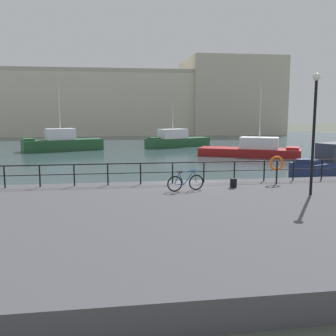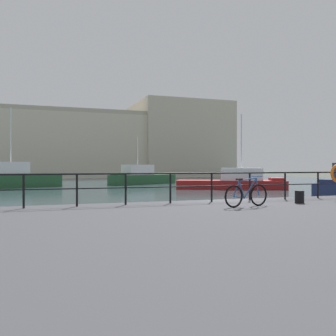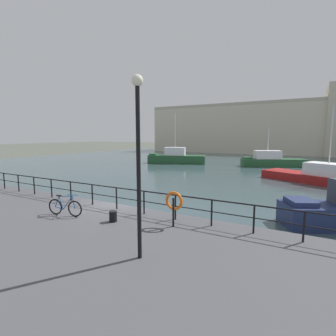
# 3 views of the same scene
# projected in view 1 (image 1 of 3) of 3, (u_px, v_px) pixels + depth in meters

# --- Properties ---
(ground_plane) EXTENTS (240.00, 240.00, 0.00)m
(ground_plane) POSITION_uv_depth(u_px,v_px,m) (187.00, 194.00, 20.66)
(ground_plane) COLOR #4C5147
(water_basin) EXTENTS (80.00, 60.00, 0.01)m
(water_basin) POSITION_uv_depth(u_px,v_px,m) (141.00, 145.00, 50.23)
(water_basin) COLOR #33474C
(water_basin) RESTS_ON ground_plane
(quay_promenade) EXTENTS (56.00, 13.00, 0.74)m
(quay_promenade) POSITION_uv_depth(u_px,v_px,m) (222.00, 221.00, 14.25)
(quay_promenade) COLOR #47474C
(quay_promenade) RESTS_ON ground_plane
(harbor_building) EXTENTS (57.10, 17.11, 14.41)m
(harbor_building) POSITION_uv_depth(u_px,v_px,m) (161.00, 103.00, 76.67)
(harbor_building) COLOR beige
(harbor_building) RESTS_ON ground_plane
(moored_small_launch) EXTENTS (8.49, 5.43, 5.27)m
(moored_small_launch) POSITION_uv_depth(u_px,v_px,m) (176.00, 140.00, 48.05)
(moored_small_launch) COLOR #23512D
(moored_small_launch) RESTS_ON water_basin
(moored_cabin_cruiser) EXTENTS (9.80, 6.70, 6.69)m
(moored_cabin_cruiser) POSITION_uv_depth(u_px,v_px,m) (253.00, 150.00, 37.94)
(moored_cabin_cruiser) COLOR maroon
(moored_cabin_cruiser) RESTS_ON water_basin
(moored_green_narrowboat) EXTENTS (8.91, 5.12, 7.52)m
(moored_green_narrowboat) POSITION_uv_depth(u_px,v_px,m) (62.00, 143.00, 43.39)
(moored_green_narrowboat) COLOR #23512D
(moored_green_narrowboat) RESTS_ON water_basin
(quay_railing) EXTENTS (22.55, 0.07, 1.08)m
(quay_railing) POSITION_uv_depth(u_px,v_px,m) (173.00, 169.00, 19.59)
(quay_railing) COLOR black
(quay_railing) RESTS_ON quay_promenade
(parked_bicycle) EXTENTS (1.75, 0.39, 0.98)m
(parked_bicycle) POSITION_uv_depth(u_px,v_px,m) (186.00, 182.00, 17.79)
(parked_bicycle) COLOR black
(parked_bicycle) RESTS_ON quay_promenade
(mooring_bollard) EXTENTS (0.32, 0.32, 0.44)m
(mooring_bollard) POSITION_uv_depth(u_px,v_px,m) (233.00, 183.00, 18.58)
(mooring_bollard) COLOR black
(mooring_bollard) RESTS_ON quay_promenade
(life_ring_stand) EXTENTS (0.75, 0.16, 1.40)m
(life_ring_stand) POSITION_uv_depth(u_px,v_px,m) (277.00, 164.00, 19.56)
(life_ring_stand) COLOR black
(life_ring_stand) RESTS_ON quay_promenade
(quay_lamp_post) EXTENTS (0.32, 0.32, 5.17)m
(quay_lamp_post) POSITION_uv_depth(u_px,v_px,m) (314.00, 119.00, 16.54)
(quay_lamp_post) COLOR black
(quay_lamp_post) RESTS_ON quay_promenade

